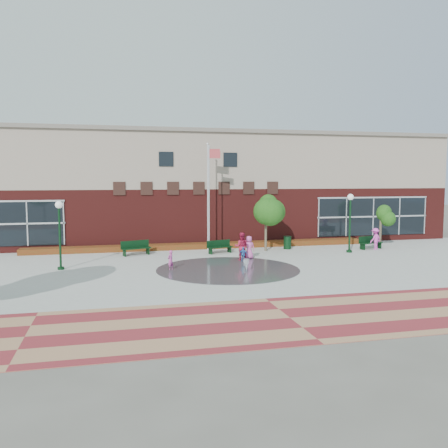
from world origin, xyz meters
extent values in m
plane|color=#666056|center=(0.00, 0.00, 0.00)|extent=(120.00, 120.00, 0.00)
cube|color=#A8A8A0|center=(0.00, 4.00, 0.00)|extent=(46.00, 18.00, 0.01)
cube|color=maroon|center=(0.00, -7.00, 0.00)|extent=(46.00, 6.00, 0.01)
cylinder|color=#383A3D|center=(0.00, 3.00, 0.00)|extent=(8.40, 8.40, 0.01)
cube|color=#581A18|center=(0.00, 17.50, 2.25)|extent=(44.00, 10.00, 4.50)
cube|color=gray|center=(0.00, 17.50, 6.75)|extent=(44.00, 10.00, 4.50)
cube|color=slate|center=(0.00, 17.50, 9.05)|extent=(44.40, 10.40, 0.30)
cube|color=black|center=(15.00, 12.48, 2.11)|extent=(10.00, 0.12, 3.19)
cube|color=black|center=(-2.50, 12.48, 6.79)|extent=(1.10, 0.10, 1.10)
cube|color=black|center=(2.50, 12.48, 6.79)|extent=(1.10, 0.10, 1.10)
cube|color=#95080B|center=(0.00, 11.60, 0.00)|extent=(26.00, 1.20, 0.40)
cylinder|color=white|center=(0.29, 9.94, 3.79)|extent=(0.09, 0.09, 7.59)
sphere|color=white|center=(0.29, 9.94, 7.63)|extent=(0.15, 0.15, 0.15)
cube|color=#B83C40|center=(0.69, 9.84, 7.03)|extent=(0.81, 0.23, 0.51)
cylinder|color=white|center=(0.38, 10.84, 3.91)|extent=(0.10, 0.10, 7.83)
sphere|color=white|center=(0.38, 10.84, 7.88)|extent=(0.16, 0.16, 0.16)
cube|color=#B83C40|center=(0.82, 10.75, 7.23)|extent=(0.89, 0.20, 0.55)
cylinder|color=black|center=(-9.55, 5.18, 1.81)|extent=(0.13, 0.13, 3.63)
cylinder|color=black|center=(-9.55, 5.18, 0.09)|extent=(0.38, 0.38, 0.17)
sphere|color=white|center=(-9.55, 5.18, 3.82)|extent=(0.43, 0.43, 0.43)
cylinder|color=black|center=(10.04, 7.20, 1.91)|extent=(0.13, 0.13, 3.81)
cylinder|color=black|center=(10.04, 7.20, 0.09)|extent=(0.40, 0.40, 0.18)
sphere|color=white|center=(10.04, 7.20, 4.02)|extent=(0.45, 0.45, 0.45)
cube|color=black|center=(-4.99, 9.41, 0.51)|extent=(2.13, 1.16, 0.07)
cube|color=black|center=(-5.06, 9.65, 0.77)|extent=(1.97, 0.67, 0.51)
cube|color=black|center=(0.87, 8.91, 0.47)|extent=(1.95, 1.06, 0.06)
cube|color=black|center=(0.80, 9.13, 0.71)|extent=(1.81, 0.61, 0.47)
cube|color=black|center=(12.43, 8.31, 0.49)|extent=(2.03, 0.99, 0.07)
cube|color=black|center=(12.37, 8.54, 0.74)|extent=(1.92, 0.52, 0.49)
cylinder|color=black|center=(6.30, 9.80, 0.48)|extent=(0.57, 0.57, 0.96)
cylinder|color=black|center=(6.30, 9.80, 0.98)|extent=(0.61, 0.61, 0.06)
cylinder|color=#483E2E|center=(4.42, 9.34, 1.32)|extent=(0.18, 0.18, 2.64)
cylinder|color=#483E2E|center=(13.70, 9.13, 1.04)|extent=(0.18, 0.18, 2.09)
cone|color=white|center=(0.88, 2.14, 0.00)|extent=(0.36, 0.36, 0.71)
cone|color=white|center=(1.15, 3.53, 0.00)|extent=(0.17, 0.17, 0.39)
imported|color=#C8459B|center=(-3.30, 3.63, 0.58)|extent=(0.50, 0.49, 1.16)
imported|color=#B21C40|center=(1.58, 5.76, 0.92)|extent=(1.06, 0.93, 1.84)
imported|color=#E15BB1|center=(2.24, 6.28, 0.77)|extent=(0.78, 0.53, 1.54)
imported|color=#336CBE|center=(1.56, 5.22, 0.49)|extent=(0.61, 0.52, 0.98)
imported|color=#E649BE|center=(12.65, 8.09, 0.82)|extent=(1.21, 0.97, 1.63)
camera|label=1|loc=(-6.52, -23.64, 5.33)|focal=38.00mm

